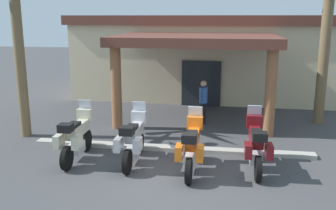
{
  "coord_description": "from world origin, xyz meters",
  "views": [
    {
      "loc": [
        1.17,
        -8.87,
        4.07
      ],
      "look_at": [
        -0.74,
        3.24,
        1.2
      ],
      "focal_mm": 40.53,
      "sensor_mm": 36.0,
      "label": 1
    }
  ],
  "objects_px": {
    "motel_building": "(206,55)",
    "palm_tree_roadside": "(15,6)",
    "motorcycle_maroon": "(256,145)",
    "motorcycle_cream": "(76,137)",
    "motorcycle_orange": "(192,147)",
    "palm_tree_near_portico": "(329,15)",
    "pedestrian": "(203,99)",
    "motorcycle_silver": "(133,140)"
  },
  "relations": [
    {
      "from": "motorcycle_orange",
      "to": "palm_tree_near_portico",
      "type": "relative_size",
      "value": 0.38
    },
    {
      "from": "motorcycle_cream",
      "to": "motorcycle_silver",
      "type": "distance_m",
      "value": 1.69
    },
    {
      "from": "motorcycle_cream",
      "to": "motorcycle_orange",
      "type": "xyz_separation_m",
      "value": [
        3.38,
        -0.35,
        0.0
      ]
    },
    {
      "from": "motel_building",
      "to": "motorcycle_silver",
      "type": "relative_size",
      "value": 6.06
    },
    {
      "from": "motorcycle_cream",
      "to": "motorcycle_maroon",
      "type": "bearing_deg",
      "value": -90.65
    },
    {
      "from": "palm_tree_near_portico",
      "to": "palm_tree_roadside",
      "type": "xyz_separation_m",
      "value": [
        -10.48,
        -3.33,
        0.28
      ]
    },
    {
      "from": "palm_tree_near_portico",
      "to": "motel_building",
      "type": "bearing_deg",
      "value": 132.99
    },
    {
      "from": "motel_building",
      "to": "motorcycle_orange",
      "type": "bearing_deg",
      "value": -87.44
    },
    {
      "from": "pedestrian",
      "to": "palm_tree_roadside",
      "type": "relative_size",
      "value": 0.28
    },
    {
      "from": "motorcycle_silver",
      "to": "motorcycle_cream",
      "type": "bearing_deg",
      "value": 89.15
    },
    {
      "from": "motel_building",
      "to": "motorcycle_cream",
      "type": "xyz_separation_m",
      "value": [
        -3.11,
        -10.3,
        -1.41
      ]
    },
    {
      "from": "motorcycle_cream",
      "to": "motorcycle_silver",
      "type": "xyz_separation_m",
      "value": [
        1.69,
        0.0,
        0.0
      ]
    },
    {
      "from": "pedestrian",
      "to": "palm_tree_roadside",
      "type": "bearing_deg",
      "value": 48.51
    },
    {
      "from": "motorcycle_silver",
      "to": "motorcycle_maroon",
      "type": "height_order",
      "value": "same"
    },
    {
      "from": "motorcycle_silver",
      "to": "palm_tree_near_portico",
      "type": "distance_m",
      "value": 8.76
    },
    {
      "from": "motorcycle_silver",
      "to": "motorcycle_maroon",
      "type": "distance_m",
      "value": 3.38
    },
    {
      "from": "motel_building",
      "to": "palm_tree_near_portico",
      "type": "distance_m",
      "value": 7.23
    },
    {
      "from": "motorcycle_cream",
      "to": "motorcycle_orange",
      "type": "distance_m",
      "value": 3.39
    },
    {
      "from": "motorcycle_orange",
      "to": "palm_tree_roadside",
      "type": "height_order",
      "value": "palm_tree_roadside"
    },
    {
      "from": "motorcycle_cream",
      "to": "palm_tree_near_portico",
      "type": "height_order",
      "value": "palm_tree_near_portico"
    },
    {
      "from": "motel_building",
      "to": "palm_tree_roadside",
      "type": "xyz_separation_m",
      "value": [
        -5.74,
        -8.4,
        2.3
      ]
    },
    {
      "from": "motorcycle_silver",
      "to": "motel_building",
      "type": "bearing_deg",
      "value": -8.88
    },
    {
      "from": "motorcycle_cream",
      "to": "palm_tree_roadside",
      "type": "bearing_deg",
      "value": 53.02
    },
    {
      "from": "motel_building",
      "to": "palm_tree_roadside",
      "type": "relative_size",
      "value": 2.24
    },
    {
      "from": "motorcycle_maroon",
      "to": "motorcycle_cream",
      "type": "bearing_deg",
      "value": 88.96
    },
    {
      "from": "motel_building",
      "to": "pedestrian",
      "type": "height_order",
      "value": "motel_building"
    },
    {
      "from": "motorcycle_orange",
      "to": "motorcycle_maroon",
      "type": "distance_m",
      "value": 1.74
    },
    {
      "from": "motorcycle_silver",
      "to": "palm_tree_near_portico",
      "type": "bearing_deg",
      "value": -50.75
    },
    {
      "from": "motorcycle_silver",
      "to": "motorcycle_maroon",
      "type": "relative_size",
      "value": 1.0
    },
    {
      "from": "motorcycle_orange",
      "to": "palm_tree_near_portico",
      "type": "xyz_separation_m",
      "value": [
        4.47,
        5.57,
        3.42
      ]
    },
    {
      "from": "motorcycle_silver",
      "to": "palm_tree_near_portico",
      "type": "xyz_separation_m",
      "value": [
        6.16,
        5.21,
        3.42
      ]
    },
    {
      "from": "motel_building",
      "to": "motorcycle_maroon",
      "type": "distance_m",
      "value": 10.52
    },
    {
      "from": "pedestrian",
      "to": "palm_tree_near_portico",
      "type": "bearing_deg",
      "value": -142.6
    },
    {
      "from": "motorcycle_silver",
      "to": "pedestrian",
      "type": "bearing_deg",
      "value": -22.09
    },
    {
      "from": "motorcycle_orange",
      "to": "pedestrian",
      "type": "relative_size",
      "value": 1.3
    },
    {
      "from": "motorcycle_cream",
      "to": "palm_tree_roadside",
      "type": "height_order",
      "value": "palm_tree_roadside"
    },
    {
      "from": "pedestrian",
      "to": "palm_tree_near_portico",
      "type": "xyz_separation_m",
      "value": [
        4.49,
        0.88,
        3.13
      ]
    },
    {
      "from": "motorcycle_cream",
      "to": "palm_tree_near_portico",
      "type": "distance_m",
      "value": 10.02
    },
    {
      "from": "palm_tree_near_portico",
      "to": "palm_tree_roadside",
      "type": "relative_size",
      "value": 0.98
    },
    {
      "from": "motorcycle_cream",
      "to": "motorcycle_maroon",
      "type": "xyz_separation_m",
      "value": [
        5.06,
        0.05,
        0.0
      ]
    },
    {
      "from": "pedestrian",
      "to": "motorcycle_orange",
      "type": "bearing_deg",
      "value": 116.51
    },
    {
      "from": "pedestrian",
      "to": "palm_tree_roadside",
      "type": "xyz_separation_m",
      "value": [
        -5.99,
        -2.45,
        3.42
      ]
    }
  ]
}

